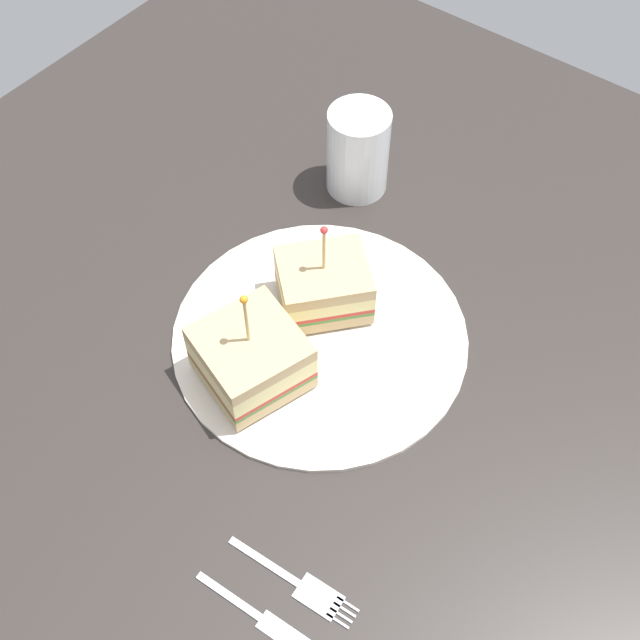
% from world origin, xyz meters
% --- Properties ---
extents(ground_plane, '(1.03, 1.03, 0.02)m').
position_xyz_m(ground_plane, '(0.00, 0.00, -0.01)').
color(ground_plane, '#2D2826').
extents(plate, '(0.28, 0.28, 0.01)m').
position_xyz_m(plate, '(0.00, 0.00, 0.00)').
color(plate, silver).
rests_on(plate, ground_plane).
extents(sandwich_half_front, '(0.11, 0.11, 0.12)m').
position_xyz_m(sandwich_half_front, '(0.02, 0.07, 0.04)').
color(sandwich_half_front, tan).
rests_on(sandwich_half_front, plate).
extents(sandwich_half_back, '(0.11, 0.11, 0.11)m').
position_xyz_m(sandwich_half_back, '(0.02, -0.03, 0.03)').
color(sandwich_half_back, tan).
rests_on(sandwich_half_back, plate).
extents(drink_glass, '(0.07, 0.07, 0.10)m').
position_xyz_m(drink_glass, '(0.09, -0.18, 0.04)').
color(drink_glass, '#B74C33').
rests_on(drink_glass, ground_plane).
extents(fork, '(0.12, 0.02, 0.00)m').
position_xyz_m(fork, '(-0.13, 0.20, 0.00)').
color(fork, silver).
rests_on(fork, ground_plane).
extents(knife, '(0.13, 0.02, 0.00)m').
position_xyz_m(knife, '(-0.13, 0.23, 0.00)').
color(knife, silver).
rests_on(knife, ground_plane).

